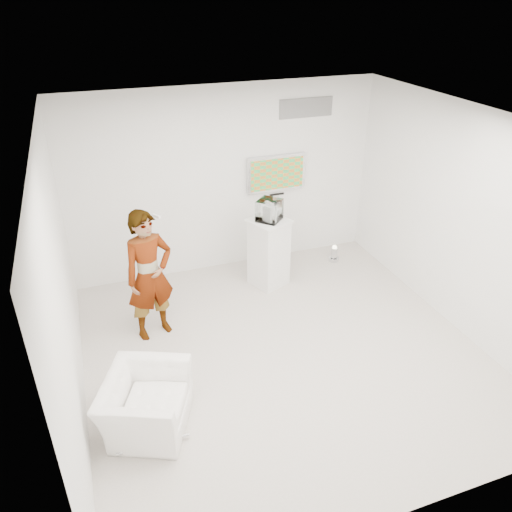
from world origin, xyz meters
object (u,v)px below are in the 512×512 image
Objects in this scene: tv at (276,173)px; floor_uplight at (334,253)px; armchair at (146,403)px; pedestal at (269,252)px; person at (150,276)px.

floor_uplight is at bearing -27.63° from tv.
tv is at bearing 152.37° from floor_uplight.
floor_uplight is (0.92, -0.48, -1.41)m from tv.
armchair is 4.49m from floor_uplight.
armchair is 3.27m from pedestal.
armchair is at bearing -134.80° from pedestal.
floor_uplight is at bearing -30.08° from armchair.
pedestal is (-0.42, -0.78, -0.99)m from tv.
pedestal is at bearing -118.10° from tv.
pedestal reaches higher than armchair.
pedestal is (2.30, 2.32, 0.24)m from armchair.
pedestal is at bearing 2.20° from person.
tv reaches higher than person.
floor_uplight is at bearing -0.49° from person.
person reaches higher than floor_uplight.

